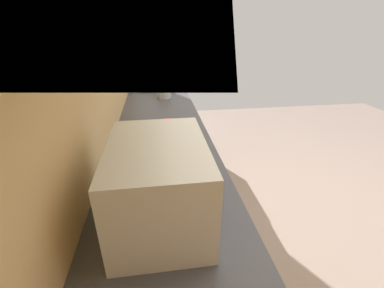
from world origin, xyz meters
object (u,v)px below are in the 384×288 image
microwave (160,183)px  kettle (164,91)px  bowl (168,123)px  oven_range (160,120)px

microwave → kettle: microwave is taller
bowl → microwave: bearing=175.2°
bowl → kettle: (0.79, 0.00, 0.04)m
oven_range → bowl: bearing=-177.9°
oven_range → kettle: size_ratio=5.70×
oven_range → kettle: 0.76m
oven_range → bowl: (-1.35, -0.05, 0.47)m
bowl → kettle: size_ratio=0.68×
microwave → oven_range: bearing=-0.8°
bowl → kettle: bearing=0.0°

